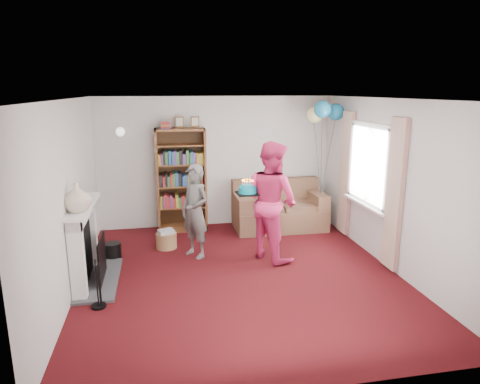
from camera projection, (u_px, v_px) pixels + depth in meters
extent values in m
plane|color=black|center=(241.00, 275.00, 6.19)|extent=(5.00, 5.00, 0.00)
cube|color=silver|center=(216.00, 162.00, 8.29)|extent=(4.50, 0.02, 2.50)
cube|color=silver|center=(68.00, 199.00, 5.48)|extent=(0.02, 5.00, 2.50)
cube|color=silver|center=(391.00, 185.00, 6.31)|extent=(0.02, 5.00, 2.50)
cube|color=white|center=(241.00, 98.00, 5.60)|extent=(4.50, 5.00, 0.01)
cube|color=#3F3F42|center=(98.00, 279.00, 6.01)|extent=(0.55, 1.40, 0.04)
cube|color=white|center=(77.00, 261.00, 5.33)|extent=(0.18, 0.14, 1.06)
cube|color=white|center=(90.00, 233.00, 6.38)|extent=(0.18, 0.14, 1.06)
cube|color=white|center=(81.00, 213.00, 5.75)|extent=(0.18, 1.24, 0.16)
cube|color=white|center=(83.00, 206.00, 5.73)|extent=(0.28, 1.35, 0.05)
cube|color=black|center=(83.00, 250.00, 5.87)|extent=(0.10, 0.80, 0.86)
cube|color=black|center=(102.00, 259.00, 5.95)|extent=(0.02, 0.70, 0.60)
cylinder|color=black|center=(97.00, 283.00, 5.21)|extent=(0.18, 0.18, 0.64)
cylinder|color=black|center=(113.00, 251.00, 6.77)|extent=(0.26, 0.26, 0.26)
cube|color=white|center=(372.00, 125.00, 6.68)|extent=(0.08, 1.30, 0.08)
cube|color=white|center=(367.00, 202.00, 6.97)|extent=(0.08, 1.30, 0.08)
cube|color=white|center=(371.00, 165.00, 6.83)|extent=(0.01, 1.15, 1.20)
cube|color=white|center=(365.00, 204.00, 6.97)|extent=(0.14, 1.32, 0.04)
cube|color=#C2B192|center=(394.00, 195.00, 6.11)|extent=(0.07, 0.38, 2.20)
cube|color=#C2B192|center=(346.00, 173.00, 7.67)|extent=(0.07, 0.38, 2.20)
cylinder|color=gold|center=(121.00, 130.00, 7.76)|extent=(0.04, 0.12, 0.04)
sphere|color=white|center=(120.00, 132.00, 7.68)|extent=(0.16, 0.16, 0.16)
cube|color=#472B14|center=(181.00, 178.00, 8.18)|extent=(0.91, 0.04, 1.93)
cube|color=brown|center=(158.00, 181.00, 7.92)|extent=(0.04, 0.42, 1.93)
cube|color=brown|center=(205.00, 179.00, 8.08)|extent=(0.04, 0.42, 1.93)
cube|color=brown|center=(180.00, 129.00, 7.78)|extent=(0.91, 0.42, 0.04)
cube|color=brown|center=(183.00, 227.00, 8.21)|extent=(0.91, 0.42, 0.10)
cube|color=brown|center=(182.00, 206.00, 8.12)|extent=(0.83, 0.38, 0.03)
cube|color=brown|center=(182.00, 185.00, 8.02)|extent=(0.83, 0.38, 0.02)
cube|color=brown|center=(181.00, 164.00, 7.93)|extent=(0.83, 0.38, 0.02)
cube|color=brown|center=(180.00, 145.00, 7.84)|extent=(0.83, 0.38, 0.02)
cube|color=maroon|center=(165.00, 125.00, 7.69)|extent=(0.16, 0.22, 0.12)
cube|color=brown|center=(179.00, 122.00, 7.80)|extent=(0.16, 0.02, 0.20)
cube|color=brown|center=(195.00, 122.00, 7.85)|extent=(0.16, 0.02, 0.20)
cube|color=brown|center=(279.00, 218.00, 8.26)|extent=(1.72, 0.91, 0.41)
cube|color=brown|center=(275.00, 196.00, 8.50)|extent=(1.72, 0.24, 0.71)
cube|color=brown|center=(242.00, 210.00, 8.07)|extent=(0.24, 0.86, 0.56)
cube|color=brown|center=(316.00, 206.00, 8.35)|extent=(0.24, 0.86, 0.56)
cube|color=brown|center=(261.00, 208.00, 8.06)|extent=(0.73, 0.61, 0.12)
cube|color=brown|center=(300.00, 206.00, 8.20)|extent=(0.73, 0.61, 0.12)
cylinder|color=#9C7248|center=(166.00, 240.00, 7.23)|extent=(0.35, 0.35, 0.26)
cube|color=beige|center=(166.00, 231.00, 7.19)|extent=(0.24, 0.19, 0.06)
imported|color=black|center=(195.00, 211.00, 6.75)|extent=(0.61, 0.65, 1.49)
imported|color=#D42A61|center=(272.00, 201.00, 6.66)|extent=(1.05, 1.13, 1.86)
cube|color=black|center=(248.00, 193.00, 6.55)|extent=(0.33, 0.33, 0.02)
cylinder|color=#0D8998|center=(248.00, 190.00, 6.54)|extent=(0.28, 0.28, 0.10)
cylinder|color=#0D8998|center=(248.00, 186.00, 6.52)|extent=(0.20, 0.20, 0.04)
cylinder|color=pink|center=(253.00, 183.00, 6.53)|extent=(0.01, 0.01, 0.09)
sphere|color=orange|center=(253.00, 180.00, 6.52)|extent=(0.02, 0.02, 0.02)
cylinder|color=pink|center=(252.00, 183.00, 6.57)|extent=(0.01, 0.01, 0.09)
sphere|color=orange|center=(252.00, 180.00, 6.55)|extent=(0.02, 0.02, 0.02)
cylinder|color=pink|center=(250.00, 183.00, 6.59)|extent=(0.01, 0.01, 0.09)
sphere|color=orange|center=(250.00, 179.00, 6.58)|extent=(0.02, 0.02, 0.02)
cylinder|color=pink|center=(247.00, 182.00, 6.60)|extent=(0.01, 0.01, 0.09)
sphere|color=orange|center=(247.00, 179.00, 6.59)|extent=(0.02, 0.02, 0.02)
cylinder|color=pink|center=(245.00, 183.00, 6.59)|extent=(0.01, 0.01, 0.09)
sphere|color=orange|center=(245.00, 179.00, 6.57)|extent=(0.02, 0.02, 0.02)
cylinder|color=pink|center=(243.00, 183.00, 6.56)|extent=(0.01, 0.01, 0.09)
sphere|color=orange|center=(243.00, 180.00, 6.55)|extent=(0.02, 0.02, 0.02)
cylinder|color=pink|center=(242.00, 184.00, 6.52)|extent=(0.01, 0.01, 0.09)
sphere|color=orange|center=(242.00, 180.00, 6.51)|extent=(0.02, 0.02, 0.02)
cylinder|color=pink|center=(243.00, 184.00, 6.48)|extent=(0.01, 0.01, 0.09)
sphere|color=orange|center=(243.00, 181.00, 6.47)|extent=(0.02, 0.02, 0.02)
cylinder|color=pink|center=(245.00, 185.00, 6.45)|extent=(0.01, 0.01, 0.09)
sphere|color=orange|center=(245.00, 181.00, 6.44)|extent=(0.02, 0.02, 0.02)
cylinder|color=pink|center=(247.00, 185.00, 6.44)|extent=(0.01, 0.01, 0.09)
sphere|color=orange|center=(247.00, 182.00, 6.42)|extent=(0.02, 0.02, 0.02)
cylinder|color=pink|center=(250.00, 185.00, 6.44)|extent=(0.01, 0.01, 0.09)
sphere|color=orange|center=(250.00, 181.00, 6.43)|extent=(0.02, 0.02, 0.02)
cylinder|color=pink|center=(252.00, 184.00, 6.46)|extent=(0.01, 0.01, 0.09)
sphere|color=orange|center=(252.00, 181.00, 6.45)|extent=(0.02, 0.02, 0.02)
cylinder|color=pink|center=(253.00, 184.00, 6.49)|extent=(0.01, 0.01, 0.09)
sphere|color=orange|center=(253.00, 181.00, 6.48)|extent=(0.02, 0.02, 0.02)
sphere|color=#3F3F3F|center=(321.00, 195.00, 8.09)|extent=(0.02, 0.02, 0.02)
sphere|color=teal|center=(336.00, 112.00, 7.80)|extent=(0.31, 0.31, 0.31)
sphere|color=#F8F597|center=(315.00, 115.00, 7.93)|extent=(0.31, 0.31, 0.31)
sphere|color=teal|center=(323.00, 109.00, 7.54)|extent=(0.31, 0.31, 0.31)
imported|color=beige|center=(77.00, 197.00, 5.35)|extent=(0.46, 0.46, 0.37)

